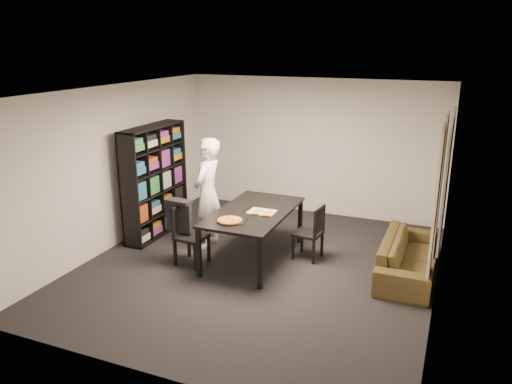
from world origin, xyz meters
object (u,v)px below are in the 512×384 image
at_px(bookshelf, 155,181).
at_px(sofa, 409,256).
at_px(person, 208,193).
at_px(baking_tray, 232,220).
at_px(chair_right, 313,229).
at_px(dining_table, 253,215).
at_px(chair_left, 186,230).
at_px(pepperoni_pizza, 230,220).

height_order(bookshelf, sofa, bookshelf).
bearing_deg(person, baking_tray, 44.54).
bearing_deg(baking_tray, chair_right, 41.51).
relative_size(dining_table, chair_left, 2.05).
distance_m(chair_left, baking_tray, 0.81).
relative_size(chair_left, pepperoni_pizza, 2.61).
xyz_separation_m(chair_left, person, (-0.00, 0.71, 0.38)).
bearing_deg(chair_right, pepperoni_pizza, -40.42).
height_order(dining_table, chair_left, chair_left).
height_order(chair_right, person, person).
relative_size(dining_table, pepperoni_pizza, 5.36).
relative_size(chair_right, sofa, 0.46).
height_order(dining_table, pepperoni_pizza, pepperoni_pizza).
bearing_deg(baking_tray, pepperoni_pizza, -98.61).
relative_size(chair_left, baking_tray, 2.28).
xyz_separation_m(dining_table, pepperoni_pizza, (-0.12, -0.58, 0.10)).
bearing_deg(dining_table, sofa, 8.85).
xyz_separation_m(bookshelf, person, (1.09, -0.15, -0.05)).
height_order(chair_left, baking_tray, chair_left).
bearing_deg(sofa, baking_tray, 110.22).
bearing_deg(chair_left, pepperoni_pizza, -89.67).
bearing_deg(baking_tray, dining_table, 77.75).
bearing_deg(bookshelf, chair_left, -38.20).
bearing_deg(sofa, pepperoni_pizza, 111.27).
xyz_separation_m(dining_table, person, (-0.88, 0.19, 0.19)).
distance_m(bookshelf, pepperoni_pizza, 2.07).
distance_m(chair_right, pepperoni_pizza, 1.37).
distance_m(chair_left, pepperoni_pizza, 0.81).
relative_size(bookshelf, baking_tray, 4.75).
bearing_deg(sofa, dining_table, 98.85).
distance_m(dining_table, chair_right, 0.94).
xyz_separation_m(dining_table, baking_tray, (-0.11, -0.53, 0.08)).
height_order(dining_table, baking_tray, baking_tray).
bearing_deg(pepperoni_pizza, bookshelf, 153.51).
relative_size(dining_table, baking_tray, 4.69).
relative_size(chair_right, person, 0.47).
bearing_deg(dining_table, person, 167.82).
height_order(bookshelf, chair_right, bookshelf).
relative_size(person, pepperoni_pizza, 5.15).
height_order(bookshelf, baking_tray, bookshelf).
bearing_deg(chair_right, sofa, 97.67).
xyz_separation_m(chair_right, baking_tray, (-0.97, -0.85, 0.30)).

